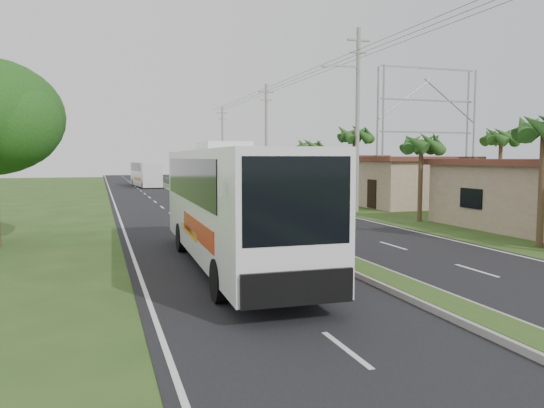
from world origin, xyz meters
name	(u,v)px	position (x,y,z in m)	size (l,w,h in m)	color
ground	(378,279)	(0.00, 0.00, 0.00)	(180.00, 180.00, 0.00)	#294519
road_asphalt	(225,213)	(0.00, 20.00, 0.01)	(14.00, 160.00, 0.02)	black
median_strip	(225,211)	(0.00, 20.00, 0.10)	(1.20, 160.00, 0.18)	gray
lane_edge_left	(119,216)	(-6.70, 20.00, 0.00)	(0.12, 160.00, 0.01)	silver
lane_edge_right	(320,210)	(6.70, 20.00, 0.00)	(0.12, 160.00, 0.01)	silver
shop_mid	(397,180)	(14.00, 22.00, 1.86)	(7.60, 10.60, 3.67)	gray
shop_far	(324,174)	(14.00, 36.00, 1.93)	(8.60, 11.60, 3.82)	gray
palm_verge_a	(544,128)	(9.00, 3.00, 4.74)	(2.40, 2.40, 5.45)	#473321
palm_verge_b	(421,144)	(9.40, 12.00, 4.36)	(2.40, 2.40, 5.05)	#473321
palm_verge_c	(354,135)	(8.80, 19.00, 5.12)	(2.40, 2.40, 5.85)	#473321
palm_verge_d	(311,146)	(9.30, 28.00, 4.55)	(2.40, 2.40, 5.25)	#473321
palm_behind_shop	(501,137)	(17.50, 15.00, 4.93)	(2.40, 2.40, 5.65)	#473321
utility_pole_b	(357,117)	(8.47, 18.00, 6.26)	(3.20, 0.28, 12.00)	gray
utility_pole_c	(266,137)	(8.50, 38.00, 5.67)	(1.60, 0.28, 11.00)	gray
utility_pole_d	(222,144)	(8.50, 58.00, 5.42)	(1.60, 0.28, 10.50)	gray
billboard_lattice	(427,124)	(22.00, 30.00, 6.82)	(10.18, 1.18, 12.07)	gray
coach_bus_main	(231,199)	(-3.73, 3.00, 2.26)	(2.95, 12.80, 4.12)	white
coach_bus_far	(146,173)	(-2.27, 53.72, 1.72)	(3.04, 10.57, 3.04)	white
motorcyclist	(256,230)	(-2.00, 5.97, 0.79)	(2.05, 1.08, 2.23)	black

